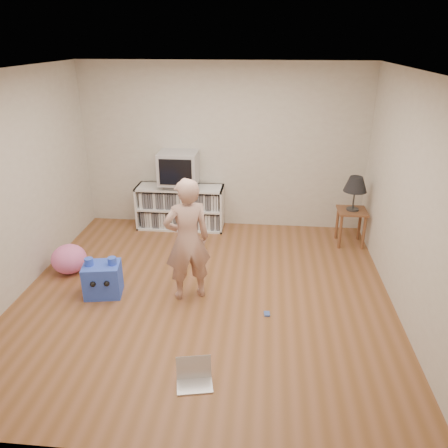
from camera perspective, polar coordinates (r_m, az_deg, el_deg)
ground at (r=5.43m, az=-2.55°, el=-9.24°), size 4.50×4.50×0.00m
walls at (r=4.85m, az=-2.83°, el=3.80°), size 4.52×4.52×2.60m
ceiling at (r=4.58m, az=-3.16°, el=19.30°), size 4.50×4.50×0.01m
media_unit at (r=7.17m, az=-5.69°, el=2.24°), size 1.40×0.45×0.70m
dvd_deck at (r=7.03m, az=-5.83°, el=5.12°), size 0.45×0.35×0.07m
crt_tv at (r=6.94m, az=-5.94°, el=7.35°), size 0.60×0.53×0.50m
side_table at (r=6.79m, az=16.30°, el=0.72°), size 0.42×0.42×0.55m
table_lamp at (r=6.61m, az=16.80°, el=4.92°), size 0.34×0.34×0.52m
person at (r=5.06m, az=-4.81°, el=-2.13°), size 0.65×0.55×1.50m
laptop at (r=4.24m, az=-3.91°, el=-19.22°), size 0.37×0.32×0.22m
playing_cards at (r=5.10m, az=5.63°, el=-11.60°), size 0.07×0.10×0.02m
plush_blue at (r=5.53m, az=-15.56°, el=-6.94°), size 0.49×0.43×0.50m
plush_pink at (r=6.18m, az=-19.59°, el=-4.32°), size 0.57×0.57×0.39m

